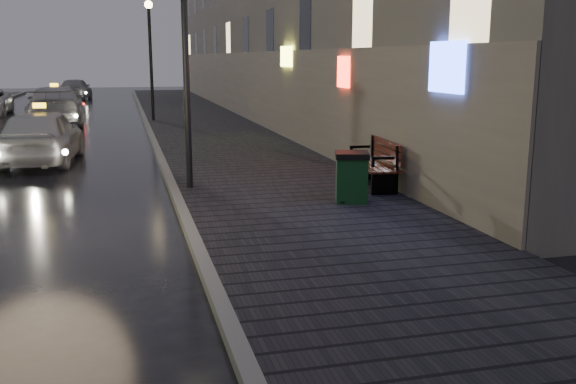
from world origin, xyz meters
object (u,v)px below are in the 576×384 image
object	(u,v)px
taxi_mid	(56,106)
car_far	(75,89)
trash_bin	(352,177)
bench	(376,163)
lamp_near	(185,32)
lamp_far	(150,45)
taxi_near	(42,136)

from	to	relation	value
taxi_mid	car_far	world-z (taller)	taxi_mid
trash_bin	bench	bearing A→B (deg)	67.25
taxi_mid	car_far	distance (m)	17.70
bench	taxi_mid	size ratio (longest dim) A/B	0.36
lamp_near	car_far	world-z (taller)	lamp_near
lamp_far	car_far	bearing A→B (deg)	103.84
lamp_near	car_far	xyz separation A→B (m)	(-4.52, 34.33, -2.71)
bench	lamp_near	bearing A→B (deg)	171.69
lamp_near	lamp_far	bearing A→B (deg)	90.00
trash_bin	taxi_near	bearing A→B (deg)	147.70
taxi_near	car_far	bearing A→B (deg)	-83.38
taxi_mid	taxi_near	bearing A→B (deg)	89.88
lamp_near	trash_bin	bearing A→B (deg)	-36.77
lamp_near	trash_bin	size ratio (longest dim) A/B	5.31
trash_bin	taxi_mid	distance (m)	20.19
trash_bin	taxi_mid	size ratio (longest dim) A/B	0.17
car_far	taxi_mid	bearing A→B (deg)	97.01
taxi_near	taxi_mid	distance (m)	11.33
lamp_near	bench	xyz separation A→B (m)	(4.02, -0.94, -2.81)
taxi_near	car_far	xyz separation A→B (m)	(-0.90, 29.01, -0.01)
lamp_far	trash_bin	distance (m)	18.68
lamp_far	taxi_near	distance (m)	11.60
lamp_far	taxi_mid	distance (m)	5.04
lamp_far	trash_bin	size ratio (longest dim) A/B	5.31
bench	lamp_far	bearing A→B (deg)	108.21
lamp_far	bench	world-z (taller)	lamp_far
bench	taxi_mid	xyz separation A→B (m)	(-8.27, 17.57, 0.17)
lamp_far	trash_bin	bearing A→B (deg)	-80.73
lamp_near	taxi_near	world-z (taller)	lamp_near
lamp_far	car_far	size ratio (longest dim) A/B	1.16
taxi_near	taxi_mid	bearing A→B (deg)	-81.96
lamp_far	taxi_mid	world-z (taller)	lamp_far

